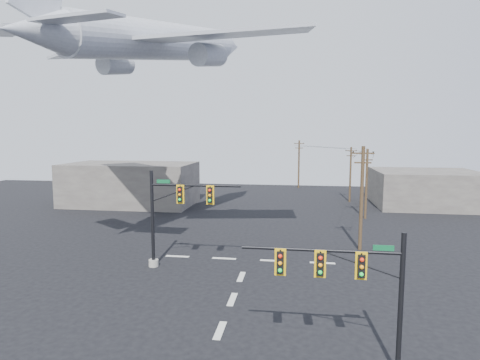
% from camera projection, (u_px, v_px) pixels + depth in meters
% --- Properties ---
extents(ground, '(120.00, 120.00, 0.00)m').
position_uv_depth(ground, '(220.00, 330.00, 21.10)').
color(ground, black).
rests_on(ground, ground).
extents(lane_markings, '(14.00, 21.20, 0.01)m').
position_uv_depth(lane_markings, '(236.00, 291.00, 26.34)').
color(lane_markings, beige).
rests_on(lane_markings, ground).
extents(signal_mast_near, '(7.07, 0.69, 6.27)m').
position_uv_depth(signal_mast_near, '(359.00, 293.00, 17.00)').
color(signal_mast_near, gray).
rests_on(signal_mast_near, ground).
extents(signal_mast_far, '(7.27, 0.83, 7.51)m').
position_uv_depth(signal_mast_far, '(171.00, 216.00, 30.52)').
color(signal_mast_far, gray).
rests_on(signal_mast_far, ground).
extents(utility_pole_a, '(1.85, 0.31, 9.22)m').
position_uv_depth(utility_pole_a, '(362.00, 197.00, 34.90)').
color(utility_pole_a, '#46321E').
rests_on(utility_pole_a, ground).
extents(utility_pole_b, '(1.71, 0.40, 8.47)m').
position_uv_depth(utility_pole_b, '(366.00, 182.00, 48.12)').
color(utility_pole_b, '#46321E').
rests_on(utility_pole_b, ground).
extents(utility_pole_c, '(1.66, 0.54, 8.26)m').
position_uv_depth(utility_pole_c, '(350.00, 173.00, 59.95)').
color(utility_pole_c, '#46321E').
rests_on(utility_pole_c, ground).
extents(utility_pole_d, '(1.86, 0.31, 8.97)m').
position_uv_depth(utility_pole_d, '(299.00, 163.00, 75.15)').
color(utility_pole_d, '#46321E').
rests_on(utility_pole_d, ground).
extents(power_lines, '(9.63, 40.17, 0.48)m').
position_uv_depth(power_lines, '(343.00, 150.00, 54.68)').
color(power_lines, black).
extents(airliner, '(27.52, 29.81, 8.05)m').
position_uv_depth(airliner, '(160.00, 42.00, 35.94)').
color(airliner, silver).
extents(building_left, '(18.00, 10.00, 6.00)m').
position_uv_depth(building_left, '(131.00, 184.00, 57.99)').
color(building_left, slate).
rests_on(building_left, ground).
extents(building_right, '(14.00, 12.00, 5.00)m').
position_uv_depth(building_right, '(426.00, 188.00, 56.99)').
color(building_right, slate).
rests_on(building_right, ground).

